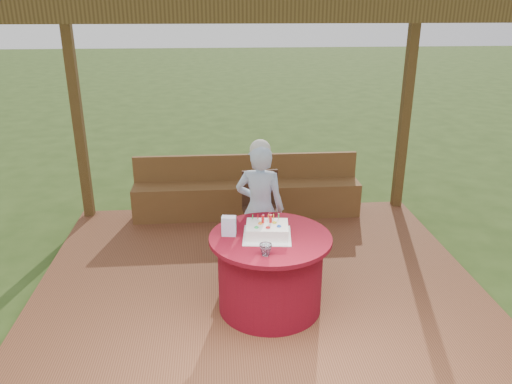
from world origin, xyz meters
TOP-DOWN VIEW (x-y plane):
  - ground at (0.00, 0.00)m, footprint 60.00×60.00m
  - deck at (0.00, 0.00)m, footprint 4.50×4.00m
  - pergola at (0.00, 0.00)m, footprint 4.50×4.00m
  - bench at (0.00, 1.72)m, footprint 3.00×0.42m
  - table at (0.07, -0.49)m, footprint 1.11×1.11m
  - chair at (0.11, 0.86)m, footprint 0.45×0.45m
  - elderly_woman at (0.04, 0.24)m, footprint 0.57×0.45m
  - birthday_cake at (0.04, -0.49)m, footprint 0.47×0.47m
  - gift_bag at (-0.30, -0.44)m, footprint 0.14×0.10m
  - drinking_glass at (-0.01, -0.84)m, footprint 0.13×0.13m

SIDE VIEW (x-z plane):
  - ground at x=0.00m, z-range 0.00..0.00m
  - deck at x=0.00m, z-range 0.00..0.12m
  - bench at x=0.00m, z-range -0.02..0.79m
  - table at x=0.07m, z-range 0.13..0.86m
  - chair at x=0.11m, z-range 0.17..1.04m
  - elderly_woman at x=0.04m, z-range 0.12..1.56m
  - drinking_glass at x=-0.01m, z-range 0.86..0.95m
  - birthday_cake at x=0.04m, z-range 0.82..1.01m
  - gift_bag at x=-0.30m, z-range 0.86..1.03m
  - pergola at x=0.00m, z-range 1.05..3.77m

